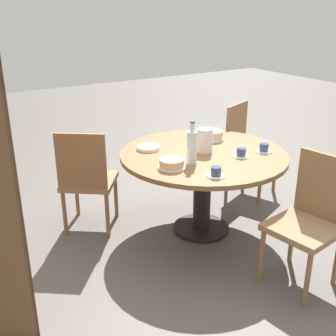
% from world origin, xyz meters
% --- Properties ---
extents(ground_plane, '(14.00, 14.00, 0.00)m').
position_xyz_m(ground_plane, '(0.00, 0.00, 0.00)').
color(ground_plane, '#56514C').
extents(dining_table, '(1.35, 1.35, 0.70)m').
position_xyz_m(dining_table, '(0.00, 0.00, 0.58)').
color(dining_table, black).
rests_on(dining_table, ground_plane).
extents(chair_a, '(0.59, 0.59, 0.90)m').
position_xyz_m(chair_a, '(0.51, 0.81, 0.48)').
color(chair_a, olive).
rests_on(chair_a, ground_plane).
extents(chair_b, '(0.48, 0.48, 0.90)m').
position_xyz_m(chair_b, '(-0.93, -0.20, 0.48)').
color(chair_b, olive).
rests_on(chair_b, ground_plane).
extents(chair_c, '(0.55, 0.55, 0.90)m').
position_xyz_m(chair_c, '(0.42, -0.86, 0.48)').
color(chair_c, olive).
rests_on(chair_c, ground_plane).
extents(coffee_pot, '(0.13, 0.13, 0.23)m').
position_xyz_m(coffee_pot, '(0.01, -0.01, 0.81)').
color(coffee_pot, silver).
rests_on(coffee_pot, dining_table).
extents(water_bottle, '(0.08, 0.08, 0.33)m').
position_xyz_m(water_bottle, '(-0.15, 0.22, 0.84)').
color(water_bottle, silver).
rests_on(water_bottle, dining_table).
extents(cake_main, '(0.24, 0.24, 0.08)m').
position_xyz_m(cake_main, '(0.25, -0.26, 0.74)').
color(cake_main, silver).
rests_on(cake_main, dining_table).
extents(cake_second, '(0.21, 0.21, 0.07)m').
position_xyz_m(cake_second, '(-0.15, 0.40, 0.74)').
color(cake_second, silver).
rests_on(cake_second, dining_table).
extents(cup_a, '(0.13, 0.13, 0.07)m').
position_xyz_m(cup_a, '(-0.24, -0.42, 0.73)').
color(cup_a, white).
rests_on(cup_a, dining_table).
extents(cup_b, '(0.13, 0.13, 0.07)m').
position_xyz_m(cup_b, '(-0.45, 0.22, 0.73)').
color(cup_b, white).
rests_on(cup_b, dining_table).
extents(cup_c, '(0.13, 0.13, 0.07)m').
position_xyz_m(cup_c, '(-0.23, -0.19, 0.73)').
color(cup_c, white).
rests_on(cup_c, dining_table).
extents(plate_stack, '(0.19, 0.19, 0.03)m').
position_xyz_m(plate_stack, '(0.30, 0.34, 0.72)').
color(plate_stack, white).
rests_on(plate_stack, dining_table).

